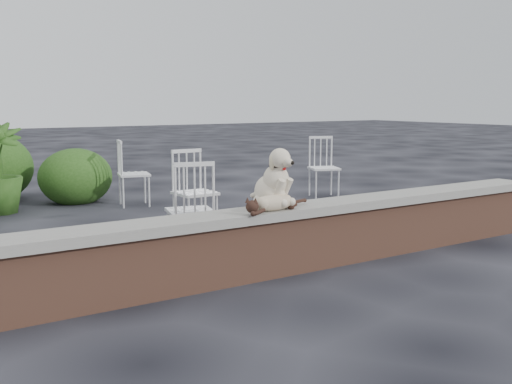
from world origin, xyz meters
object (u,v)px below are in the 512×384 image
chair_e (134,173)px  chair_c (190,209)px  dog (271,177)px  chair_d (324,167)px  cat (273,202)px  chair_b (195,191)px

chair_e → chair_c: 3.14m
dog → chair_d: 4.37m
chair_e → cat: bearing=-171.9°
dog → chair_e: 3.95m
chair_b → chair_d: (2.88, 1.19, 0.00)m
dog → chair_e: (0.34, 3.92, -0.37)m
chair_c → chair_d: bearing=-133.1°
dog → chair_e: dog is taller
cat → chair_b: bearing=70.1°
chair_e → chair_d: 2.91m
chair_e → chair_d: (2.78, -0.87, 0.00)m
chair_d → chair_e: bearing=-175.4°
chair_c → chair_b: bearing=-105.3°
chair_b → chair_c: bearing=-121.0°
cat → chair_b: (0.32, 2.00, -0.19)m
chair_e → chair_d: size_ratio=1.00×
chair_b → chair_e: (0.10, 2.06, 0.00)m
cat → chair_b: chair_b is taller
cat → chair_c: bearing=93.5°
chair_d → chair_c: bearing=-125.7°
dog → chair_e: bearing=74.0°
cat → chair_d: size_ratio=0.98×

